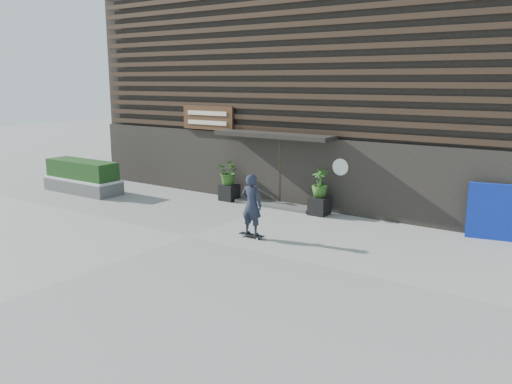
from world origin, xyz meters
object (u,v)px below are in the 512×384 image
Objects in this scene: planter_pot_left at (229,192)px; raised_bed at (83,186)px; blue_tarp at (500,212)px; planter_pot_right at (319,206)px; skateboarder at (252,205)px.

planter_pot_left is 6.14m from raised_bed.
raised_bed is at bearing 177.76° from blue_tarp.
planter_pot_right is 5.51m from blue_tarp.
raised_bed is (-9.55, -2.16, -0.05)m from planter_pot_right.
planter_pot_right reaches higher than raised_bed.
blue_tarp is at bearing 9.30° from raised_bed.
skateboarder is at bearing -44.93° from planter_pot_left.
skateboarder is at bearing -95.64° from planter_pot_right.
planter_pot_right is at bearing 12.76° from raised_bed.
raised_bed is (-5.75, -2.16, -0.05)m from planter_pot_left.
skateboarder reaches higher than blue_tarp.
blue_tarp is (9.28, 0.30, 0.50)m from planter_pot_left.
planter_pot_left is 3.80m from planter_pot_right.
planter_pot_right is at bearing 84.36° from skateboarder.
planter_pot_right is 0.35× the size of blue_tarp.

